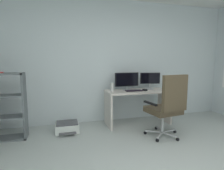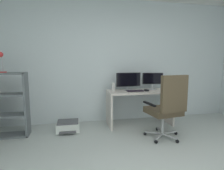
# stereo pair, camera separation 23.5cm
# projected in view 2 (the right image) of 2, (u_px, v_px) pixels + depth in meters

# --- Properties ---
(wall_back) EXTENTS (5.54, 0.10, 2.65)m
(wall_back) POSITION_uv_depth(u_px,v_px,m) (115.00, 62.00, 4.08)
(wall_back) COLOR silver
(wall_back) RESTS_ON ground
(desk) EXTENTS (1.33, 0.59, 0.73)m
(desk) POSITION_uv_depth(u_px,v_px,m) (139.00, 100.00, 3.83)
(desk) COLOR beige
(desk) RESTS_ON ground
(monitor_main) EXTENTS (0.53, 0.18, 0.37)m
(monitor_main) POSITION_uv_depth(u_px,v_px,m) (128.00, 80.00, 3.83)
(monitor_main) COLOR #B2B5B7
(monitor_main) RESTS_ON desk
(monitor_secondary) EXTENTS (0.44, 0.18, 0.36)m
(monitor_secondary) POSITION_uv_depth(u_px,v_px,m) (153.00, 80.00, 3.94)
(monitor_secondary) COLOR #B2B5B7
(monitor_secondary) RESTS_ON desk
(keyboard) EXTENTS (0.34, 0.13, 0.02)m
(keyboard) POSITION_uv_depth(u_px,v_px,m) (135.00, 91.00, 3.72)
(keyboard) COLOR black
(keyboard) RESTS_ON desk
(computer_mouse) EXTENTS (0.07, 0.11, 0.03)m
(computer_mouse) POSITION_uv_depth(u_px,v_px,m) (147.00, 90.00, 3.74)
(computer_mouse) COLOR black
(computer_mouse) RESTS_ON desk
(desktop_speaker) EXTENTS (0.07, 0.07, 0.17)m
(desktop_speaker) POSITION_uv_depth(u_px,v_px,m) (113.00, 87.00, 3.73)
(desktop_speaker) COLOR silver
(desktop_speaker) RESTS_ON desk
(office_chair) EXTENTS (0.64, 0.67, 1.12)m
(office_chair) POSITION_uv_depth(u_px,v_px,m) (167.00, 106.00, 3.04)
(office_chair) COLOR #B7BABC
(office_chair) RESTS_ON ground
(desk_lamp) EXTENTS (0.12, 0.11, 0.35)m
(desk_lamp) POSITION_uv_depth(u_px,v_px,m) (1.00, 58.00, 3.08)
(desk_lamp) COLOR red
(desk_lamp) RESTS_ON bookshelf
(printer) EXTENTS (0.43, 0.43, 0.19)m
(printer) POSITION_uv_depth(u_px,v_px,m) (68.00, 126.00, 3.52)
(printer) COLOR white
(printer) RESTS_ON ground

